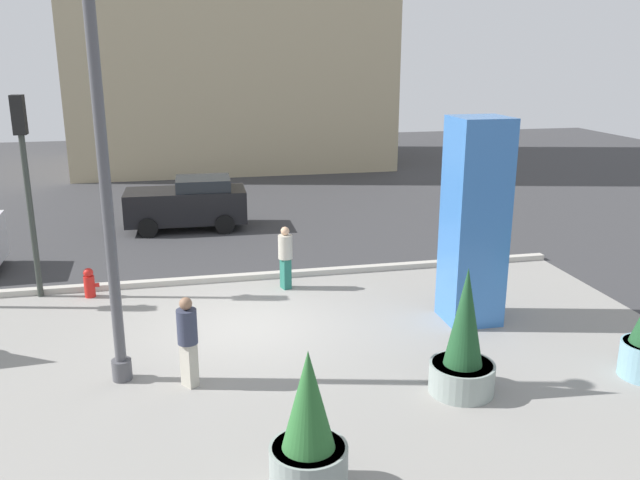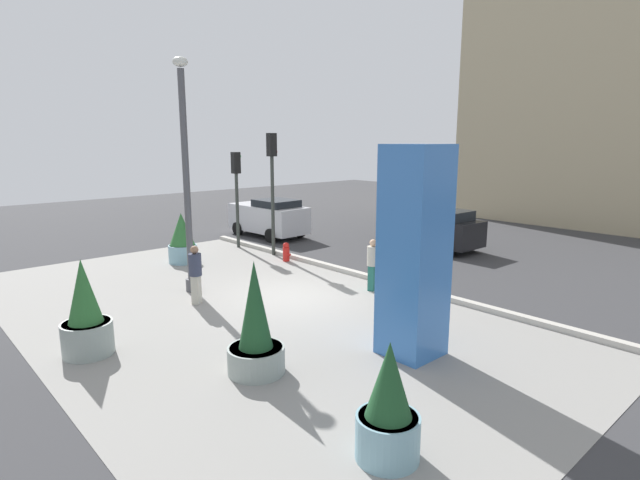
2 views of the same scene
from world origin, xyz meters
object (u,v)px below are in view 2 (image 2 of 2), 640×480
Objects in this scene: art_pillar_blue at (414,253)px; car_far_lane at (436,229)px; pedestrian_on_sidewalk at (373,262)px; pedestrian_crossing at (195,272)px; potted_plant_near_left at (182,240)px; car_passing_lane at (269,217)px; traffic_light_corner at (272,175)px; fire_hydrant at (286,252)px; potted_plant_by_pillar at (388,411)px; potted_plant_near_right at (86,317)px; potted_plant_mid_plaza at (256,331)px; traffic_light_far_side at (237,183)px; lamp_post at (186,182)px.

art_pillar_blue is 1.12× the size of car_far_lane.
pedestrian_on_sidewalk is 0.96× the size of pedestrian_crossing.
potted_plant_near_left is 0.45× the size of car_passing_lane.
traffic_light_corner reaches higher than car_far_lane.
fire_hydrant is at bearing 175.23° from pedestrian_on_sidewalk.
potted_plant_near_left is at bearing 165.22° from potted_plant_by_pillar.
car_far_lane reaches higher than pedestrian_crossing.
pedestrian_on_sidewalk is (-5.76, 6.10, 0.14)m from potted_plant_by_pillar.
potted_plant_near_left is 0.39× the size of traffic_light_corner.
potted_plant_near_left is 13.51m from potted_plant_by_pillar.
car_passing_lane reaches higher than car_far_lane.
art_pillar_blue is 2.11× the size of potted_plant_near_right.
fire_hydrant is at bearing 137.88° from potted_plant_mid_plaza.
potted_plant_mid_plaza is 3.89m from potted_plant_near_right.
pedestrian_crossing is (3.50, -5.40, -2.32)m from traffic_light_corner.
potted_plant_near_left is 0.47× the size of traffic_light_far_side.
traffic_light_corner is 6.84m from pedestrian_crossing.
pedestrian_on_sidewalk is 5.32m from pedestrian_crossing.
pedestrian_crossing is (4.78, -2.03, 0.05)m from potted_plant_near_left.
traffic_light_far_side is (-11.95, 3.34, 0.54)m from art_pillar_blue.
car_passing_lane is (-15.17, 9.11, 0.18)m from potted_plant_by_pillar.
potted_plant_near_right is at bearing -131.84° from art_pillar_blue.
lamp_post is 4.26× the size of pedestrian_on_sidewalk.
potted_plant_near_right is 14.76m from car_far_lane.
pedestrian_on_sidewalk is at bearing -6.68° from traffic_light_corner.
car_far_lane is 0.95× the size of car_passing_lane.
car_passing_lane is at bearing 128.27° from lamp_post.
art_pillar_blue is at bearing 10.06° from lamp_post.
car_far_lane is at bearing 122.35° from potted_plant_by_pillar.
pedestrian_crossing is (-6.22, -1.82, -1.32)m from art_pillar_blue.
fire_hydrant is (-8.51, 3.28, -1.90)m from art_pillar_blue.
potted_plant_by_pillar is 0.44× the size of traffic_light_far_side.
potted_plant_by_pillar is at bearing -31.61° from fire_hydrant.
potted_plant_mid_plaza reaches higher than potted_plant_near_left.
pedestrian_on_sidewalk is (9.41, -3.00, -0.04)m from car_passing_lane.
lamp_post is at bearing -131.67° from pedestrian_on_sidewalk.
potted_plant_by_pillar reaches higher than car_far_lane.
traffic_light_corner is at bearing 69.13° from potted_plant_near_left.
traffic_light_far_side is at bearing 164.38° from art_pillar_blue.
traffic_light_corner is 2.87× the size of pedestrian_crossing.
pedestrian_crossing is at bearing 170.31° from potted_plant_by_pillar.
potted_plant_by_pillar is at bearing -30.03° from traffic_light_corner.
lamp_post reaches higher than potted_plant_near_right.
potted_plant_mid_plaza is 0.58× the size of car_far_lane.
potted_plant_mid_plaza is 6.32m from pedestrian_on_sidewalk.
potted_plant_near_right is 9.36m from fire_hydrant.
fire_hydrant is at bearing 103.20° from lamp_post.
traffic_light_corner is 1.19× the size of traffic_light_far_side.
art_pillar_blue is at bearing -1.13° from potted_plant_near_left.
fire_hydrant is at bearing -112.39° from car_far_lane.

